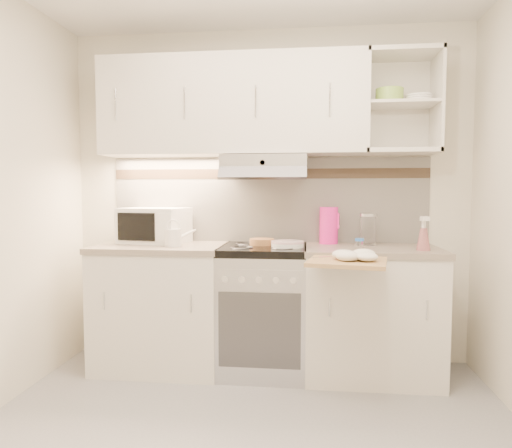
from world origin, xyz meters
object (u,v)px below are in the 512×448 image
Objects in this scene: cutting_board at (347,262)px; watering_can at (174,237)px; plate_stack at (287,244)px; pink_pitcher at (329,225)px; electric_range at (264,308)px; spray_bottle at (424,236)px; glass_jar at (368,229)px; microwave at (155,225)px.

watering_can is at bearing 171.32° from cutting_board.
pink_pitcher reaches higher than plate_stack.
electric_range is 3.99× the size of plate_stack.
spray_bottle is (1.68, -0.04, 0.02)m from watering_can.
glass_jar is at bearing 83.23° from cutting_board.
glass_jar is at bearing 132.59° from spray_bottle.
microwave is 1.02m from plate_stack.
pink_pitcher is (1.30, 0.08, 0.00)m from microwave.
watering_can is 0.96× the size of plate_stack.
microwave reaches higher than plate_stack.
electric_range is 1.02m from microwave.
watering_can reaches higher than plate_stack.
pink_pitcher is 0.68m from spray_bottle.
spray_bottle is (0.32, -0.26, -0.02)m from glass_jar.
spray_bottle is 0.65m from cutting_board.
watering_can is 1.68m from spray_bottle.
cutting_board is at bearing -42.76° from electric_range.
plate_stack is 0.59m from cutting_board.
electric_range is 1.20m from spray_bottle.
spray_bottle reaches higher than cutting_board.
spray_bottle reaches higher than glass_jar.
cutting_board is at bearing -153.29° from spray_bottle.
pink_pitcher reaches higher than microwave.
plate_stack reaches higher than electric_range.
watering_can is at bearing -154.58° from pink_pitcher.
pink_pitcher is 0.61× the size of cutting_board.
cutting_board is (1.16, -0.41, -0.10)m from watering_can.
electric_range is 4.17× the size of watering_can.
spray_bottle is (1.90, -0.24, -0.04)m from microwave.
microwave reaches higher than watering_can.
microwave is 1.57m from glass_jar.
glass_jar is at bearing 11.55° from microwave.
cutting_board is at bearing -43.54° from watering_can.
cutting_board is (0.08, -0.70, -0.16)m from pink_pitcher.
electric_range is at bearing -170.04° from glass_jar.
glass_jar is (0.27, -0.07, -0.02)m from pink_pitcher.
plate_stack is 0.90m from spray_bottle.
pink_pitcher reaches higher than electric_range.
cutting_board is at bearing -13.06° from microwave.
pink_pitcher is (0.46, 0.20, 0.59)m from electric_range.
microwave reaches higher than electric_range.
glass_jar is at bearing 9.96° from electric_range.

